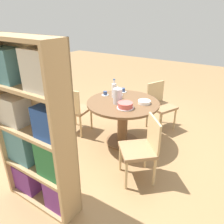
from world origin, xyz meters
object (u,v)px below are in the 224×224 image
chair_c (75,109)px  bookshelf (36,134)px  chair_a (142,147)px  coffee_pot (118,96)px  chair_b (160,104)px  cup_b (123,90)px  cake_main (125,105)px  cup_a (119,94)px  water_bottle (114,90)px  cup_c (105,94)px

chair_c → bookshelf: bearing=111.1°
chair_a → coffee_pot: bearing=-169.5°
chair_b → cup_b: 0.75m
coffee_pot → chair_c: bearing=4.9°
chair_b → bookshelf: bookshelf is taller
chair_b → chair_c: size_ratio=1.00×
coffee_pot → cake_main: bearing=153.4°
cake_main → cup_a: size_ratio=2.08×
cup_a → cup_b: same height
chair_b → water_bottle: 0.99m
chair_a → cup_a: chair_a is taller
chair_a → coffee_pot: (0.68, -0.51, 0.39)m
water_bottle → cup_a: size_ratio=2.63×
cup_a → cup_b: size_ratio=1.00×
chair_a → cup_c: bearing=-166.5°
cake_main → cup_c: size_ratio=2.08×
chair_c → water_bottle: 0.80m
chair_a → cup_b: size_ratio=7.22×
water_bottle → coffee_pot: bearing=134.7°
chair_b → coffee_pot: bearing=-176.2°
cup_a → cup_c: bearing=30.8°
chair_b → chair_c: same height
cup_c → cake_main: bearing=152.7°
chair_a → cup_b: 1.37m
chair_c → cup_b: 0.91m
coffee_pot → cup_b: 0.54m
water_bottle → chair_b: bearing=-124.7°
cup_b → cup_c: same height
chair_c → bookshelf: size_ratio=0.47×
chair_a → chair_b: size_ratio=1.00×
cake_main → water_bottle: bearing=-36.9°
chair_b → chair_c: (1.17, 1.01, 0.00)m
chair_b → cup_a: (0.49, 0.62, 0.29)m
cake_main → cup_c: 0.62m
water_bottle → cup_b: water_bottle is taller
chair_b → cup_a: 0.85m
cup_a → chair_a: bearing=135.5°
bookshelf → cup_c: bearing=99.7°
cup_b → cup_a: bearing=100.5°
water_bottle → cup_a: (-0.03, -0.13, -0.10)m
bookshelf → water_bottle: bookshelf is taller
cake_main → cup_b: bearing=-57.2°
chair_b → cup_b: (0.53, 0.44, 0.29)m
coffee_pot → chair_a: bearing=143.1°
cake_main → cup_c: (0.55, -0.29, -0.01)m
coffee_pot → water_bottle: 0.26m
cup_b → coffee_pot: bearing=111.1°
chair_b → coffee_pot: coffee_pot is taller
chair_a → bookshelf: size_ratio=0.47×
coffee_pot → cup_b: bearing=-68.9°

